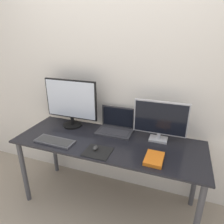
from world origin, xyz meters
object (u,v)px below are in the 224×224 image
at_px(monitor_right, 160,120).
at_px(mouse, 95,148).
at_px(keyboard, 55,141).
at_px(monitor_left, 71,102).
at_px(book, 154,159).
at_px(laptop, 116,126).

bearing_deg(monitor_right, mouse, -143.46).
bearing_deg(keyboard, mouse, 0.61).
bearing_deg(monitor_left, book, -19.90).
bearing_deg(book, monitor_left, 160.10).
height_order(laptop, keyboard, laptop).
xyz_separation_m(keyboard, book, (0.92, 0.03, 0.01)).
distance_m(laptop, book, 0.59).
relative_size(laptop, mouse, 5.42).
distance_m(keyboard, mouse, 0.41).
bearing_deg(laptop, book, -40.39).
relative_size(monitor_right, book, 2.34).
relative_size(monitor_left, book, 2.78).
distance_m(monitor_left, laptop, 0.53).
bearing_deg(keyboard, book, 1.72).
xyz_separation_m(monitor_right, laptop, (-0.44, 0.05, -0.15)).
relative_size(monitor_right, laptop, 1.37).
bearing_deg(laptop, monitor_left, -174.65).
distance_m(monitor_right, keyboard, 0.99).
height_order(monitor_left, book, monitor_left).
bearing_deg(mouse, monitor_left, 140.23).
xyz_separation_m(monitor_right, book, (0.01, -0.34, -0.19)).
xyz_separation_m(keyboard, mouse, (0.41, 0.00, 0.01)).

